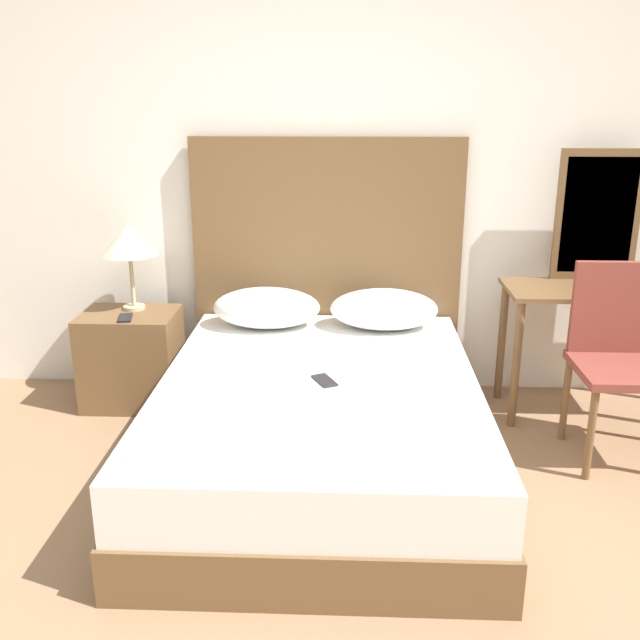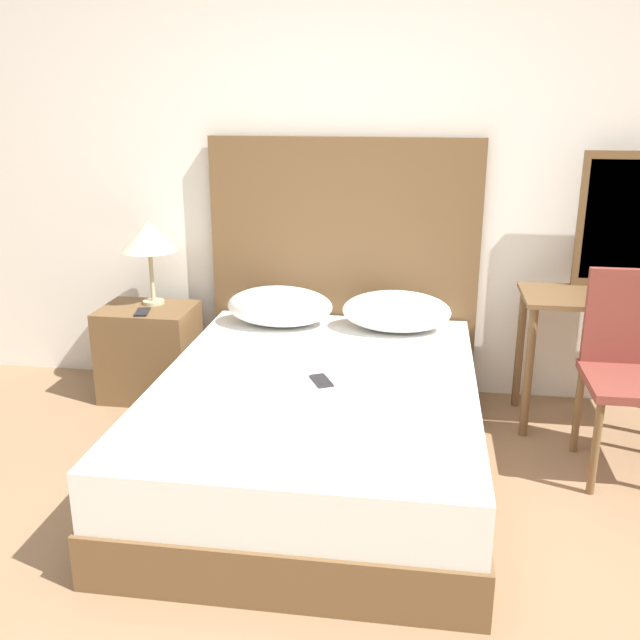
% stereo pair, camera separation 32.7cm
% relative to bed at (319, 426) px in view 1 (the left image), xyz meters
% --- Properties ---
extents(wall_back, '(10.00, 0.06, 2.70)m').
position_rel_bed_xyz_m(wall_back, '(-0.03, 1.09, 1.12)').
color(wall_back, white).
rests_on(wall_back, ground_plane).
extents(bed, '(1.47, 1.98, 0.47)m').
position_rel_bed_xyz_m(bed, '(0.00, 0.00, 0.00)').
color(bed, brown).
rests_on(bed, ground_plane).
extents(headboard, '(1.54, 0.05, 1.49)m').
position_rel_bed_xyz_m(headboard, '(0.00, 1.02, 0.51)').
color(headboard, brown).
rests_on(headboard, ground_plane).
extents(pillow_left, '(0.59, 0.38, 0.22)m').
position_rel_bed_xyz_m(pillow_left, '(-0.32, 0.75, 0.35)').
color(pillow_left, white).
rests_on(pillow_left, bed).
extents(pillow_right, '(0.59, 0.38, 0.22)m').
position_rel_bed_xyz_m(pillow_right, '(0.32, 0.75, 0.35)').
color(pillow_right, white).
rests_on(pillow_right, bed).
extents(phone_on_bed, '(0.13, 0.17, 0.01)m').
position_rel_bed_xyz_m(phone_on_bed, '(0.03, -0.03, 0.24)').
color(phone_on_bed, '#232328').
rests_on(phone_on_bed, bed).
extents(nightstand, '(0.53, 0.41, 0.54)m').
position_rel_bed_xyz_m(nightstand, '(-1.10, 0.74, 0.04)').
color(nightstand, brown).
rests_on(nightstand, ground_plane).
extents(table_lamp, '(0.32, 0.32, 0.49)m').
position_rel_bed_xyz_m(table_lamp, '(-1.09, 0.82, 0.70)').
color(table_lamp, tan).
rests_on(table_lamp, nightstand).
extents(phone_on_nightstand, '(0.10, 0.16, 0.01)m').
position_rel_bed_xyz_m(phone_on_nightstand, '(-1.09, 0.64, 0.31)').
color(phone_on_nightstand, black).
rests_on(phone_on_nightstand, nightstand).
extents(vanity_desk, '(1.01, 0.46, 0.72)m').
position_rel_bed_xyz_m(vanity_desk, '(1.48, 0.71, 0.36)').
color(vanity_desk, brown).
rests_on(vanity_desk, ground_plane).
extents(vanity_mirror, '(0.45, 0.03, 0.71)m').
position_rel_bed_xyz_m(vanity_mirror, '(1.48, 0.91, 0.85)').
color(vanity_mirror, brown).
rests_on(vanity_mirror, vanity_desk).
extents(chair, '(0.51, 0.46, 0.94)m').
position_rel_bed_xyz_m(chair, '(1.47, 0.27, 0.31)').
color(chair, brown).
rests_on(chair, ground_plane).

